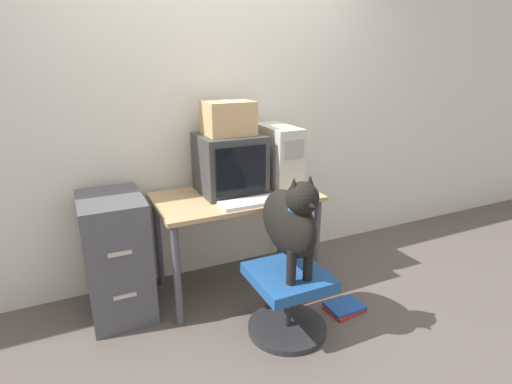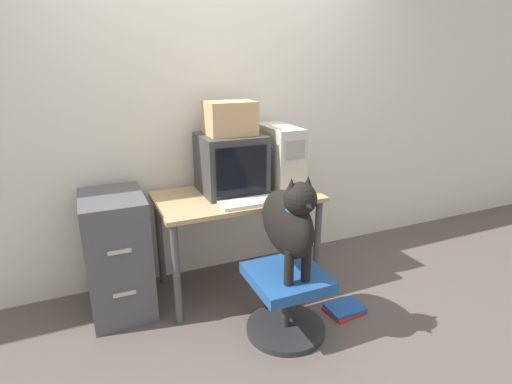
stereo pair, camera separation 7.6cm
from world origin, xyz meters
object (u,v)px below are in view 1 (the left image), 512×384
at_px(keyboard, 250,202).
at_px(filing_cabinet, 117,256).
at_px(office_chair, 288,298).
at_px(pc_tower, 278,156).
at_px(dog, 291,221).
at_px(crt_monitor, 230,164).
at_px(cardboard_box, 229,118).
at_px(book_stack_floor, 344,307).

relative_size(keyboard, filing_cabinet, 0.49).
distance_m(keyboard, office_chair, 0.67).
relative_size(pc_tower, dog, 0.73).
bearing_deg(keyboard, crt_monitor, 93.36).
bearing_deg(dog, cardboard_box, 96.86).
relative_size(pc_tower, filing_cabinet, 0.56).
bearing_deg(dog, crt_monitor, 96.89).
xyz_separation_m(cardboard_box, book_stack_floor, (0.56, -0.72, -1.27)).
relative_size(office_chair, cardboard_box, 1.52).
bearing_deg(crt_monitor, pc_tower, -2.95).
height_order(crt_monitor, keyboard, crt_monitor).
height_order(dog, book_stack_floor, dog).
bearing_deg(filing_cabinet, keyboard, -17.09).
xyz_separation_m(keyboard, dog, (0.07, -0.42, 0.01)).
distance_m(crt_monitor, pc_tower, 0.38).
height_order(office_chair, dog, dog).
xyz_separation_m(pc_tower, dog, (-0.29, -0.72, -0.20)).
bearing_deg(cardboard_box, pc_tower, -3.52).
xyz_separation_m(dog, filing_cabinet, (-0.94, 0.69, -0.35)).
distance_m(office_chair, filing_cabinet, 1.17).
height_order(keyboard, office_chair, keyboard).
bearing_deg(keyboard, office_chair, -80.40).
height_order(pc_tower, cardboard_box, cardboard_box).
bearing_deg(crt_monitor, filing_cabinet, -176.92).
bearing_deg(book_stack_floor, cardboard_box, 128.20).
bearing_deg(pc_tower, office_chair, -112.55).
xyz_separation_m(pc_tower, keyboard, (-0.37, -0.29, -0.22)).
height_order(crt_monitor, filing_cabinet, crt_monitor).
height_order(keyboard, book_stack_floor, keyboard).
xyz_separation_m(pc_tower, cardboard_box, (-0.38, 0.02, 0.31)).
bearing_deg(book_stack_floor, filing_cabinet, 154.70).
bearing_deg(cardboard_box, office_chair, -83.08).
xyz_separation_m(pc_tower, book_stack_floor, (0.18, -0.69, -0.96)).
xyz_separation_m(keyboard, filing_cabinet, (-0.87, 0.27, -0.34)).
distance_m(crt_monitor, dog, 0.76).
relative_size(keyboard, office_chair, 0.82).
height_order(office_chair, book_stack_floor, office_chair).
distance_m(crt_monitor, book_stack_floor, 1.31).
bearing_deg(dog, book_stack_floor, 2.84).
distance_m(office_chair, dog, 0.54).
relative_size(crt_monitor, keyboard, 1.07).
relative_size(pc_tower, book_stack_floor, 1.79).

